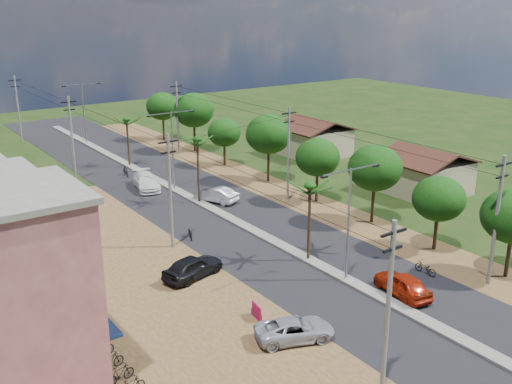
% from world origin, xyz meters
% --- Properties ---
extents(ground, '(160.00, 160.00, 0.00)m').
position_xyz_m(ground, '(0.00, 0.00, 0.00)').
color(ground, black).
rests_on(ground, ground).
extents(road, '(12.00, 110.00, 0.04)m').
position_xyz_m(road, '(0.00, 15.00, 0.02)').
color(road, black).
rests_on(road, ground).
extents(median, '(1.00, 90.00, 0.18)m').
position_xyz_m(median, '(0.00, 18.00, 0.09)').
color(median, '#605E56').
rests_on(median, ground).
extents(dirt_lot_west, '(18.00, 46.00, 0.04)m').
position_xyz_m(dirt_lot_west, '(-15.00, 8.00, 0.02)').
color(dirt_lot_west, '#512F1B').
rests_on(dirt_lot_west, ground).
extents(dirt_shoulder_east, '(5.00, 90.00, 0.03)m').
position_xyz_m(dirt_shoulder_east, '(8.50, 15.00, 0.01)').
color(dirt_shoulder_east, '#512F1B').
rests_on(dirt_shoulder_east, ground).
extents(house_east_near, '(7.60, 7.50, 4.60)m').
position_xyz_m(house_east_near, '(20.00, 10.00, 2.39)').
color(house_east_near, tan).
rests_on(house_east_near, ground).
extents(house_east_far, '(7.60, 7.50, 4.60)m').
position_xyz_m(house_east_far, '(21.00, 28.00, 2.39)').
color(house_east_far, tan).
rests_on(house_east_far, ground).
extents(tree_east_b, '(4.00, 4.00, 5.83)m').
position_xyz_m(tree_east_b, '(9.30, 0.00, 4.11)').
color(tree_east_b, black).
rests_on(tree_east_b, ground).
extents(tree_east_c, '(4.60, 4.60, 6.83)m').
position_xyz_m(tree_east_c, '(9.70, 7.00, 4.86)').
color(tree_east_c, black).
rests_on(tree_east_c, ground).
extents(tree_east_d, '(4.20, 4.20, 6.13)m').
position_xyz_m(tree_east_d, '(9.40, 14.00, 4.34)').
color(tree_east_d, black).
rests_on(tree_east_d, ground).
extents(tree_east_e, '(4.80, 4.80, 7.14)m').
position_xyz_m(tree_east_e, '(9.60, 22.00, 5.09)').
color(tree_east_e, black).
rests_on(tree_east_e, ground).
extents(tree_east_f, '(3.80, 3.80, 5.52)m').
position_xyz_m(tree_east_f, '(9.20, 30.00, 3.89)').
color(tree_east_f, black).
rests_on(tree_east_f, ground).
extents(tree_east_g, '(5.00, 5.00, 7.38)m').
position_xyz_m(tree_east_g, '(9.80, 38.00, 5.24)').
color(tree_east_g, black).
rests_on(tree_east_g, ground).
extents(tree_east_h, '(4.40, 4.40, 6.52)m').
position_xyz_m(tree_east_h, '(9.50, 46.00, 4.64)').
color(tree_east_h, black).
rests_on(tree_east_h, ground).
extents(palm_median_near, '(2.00, 2.00, 6.15)m').
position_xyz_m(palm_median_near, '(0.00, 4.00, 5.54)').
color(palm_median_near, black).
rests_on(palm_median_near, ground).
extents(palm_median_mid, '(2.00, 2.00, 6.55)m').
position_xyz_m(palm_median_mid, '(0.00, 20.00, 5.90)').
color(palm_median_mid, black).
rests_on(palm_median_mid, ground).
extents(palm_median_far, '(2.00, 2.00, 5.85)m').
position_xyz_m(palm_median_far, '(0.00, 36.00, 5.26)').
color(palm_median_far, black).
rests_on(palm_median_far, ground).
extents(streetlight_near, '(5.10, 0.18, 8.00)m').
position_xyz_m(streetlight_near, '(0.00, 0.00, 4.79)').
color(streetlight_near, gray).
rests_on(streetlight_near, ground).
extents(streetlight_mid, '(5.10, 0.18, 8.00)m').
position_xyz_m(streetlight_mid, '(0.00, 25.00, 4.79)').
color(streetlight_mid, gray).
rests_on(streetlight_mid, ground).
extents(streetlight_far, '(5.10, 0.18, 8.00)m').
position_xyz_m(streetlight_far, '(0.00, 50.00, 4.79)').
color(streetlight_far, gray).
rests_on(streetlight_far, ground).
extents(utility_pole_w_a, '(1.60, 0.24, 9.00)m').
position_xyz_m(utility_pole_w_a, '(-7.00, -10.00, 4.76)').
color(utility_pole_w_a, '#605E56').
rests_on(utility_pole_w_a, ground).
extents(utility_pole_w_b, '(1.60, 0.24, 9.00)m').
position_xyz_m(utility_pole_w_b, '(-7.00, 12.00, 4.76)').
color(utility_pole_w_b, '#605E56').
rests_on(utility_pole_w_b, ground).
extents(utility_pole_w_c, '(1.60, 0.24, 9.00)m').
position_xyz_m(utility_pole_w_c, '(-7.00, 34.00, 4.76)').
color(utility_pole_w_c, '#605E56').
rests_on(utility_pole_w_c, ground).
extents(utility_pole_w_d, '(1.60, 0.24, 9.00)m').
position_xyz_m(utility_pole_w_d, '(-7.00, 55.00, 4.76)').
color(utility_pole_w_d, '#605E56').
rests_on(utility_pole_w_d, ground).
extents(utility_pole_e_a, '(1.60, 0.24, 9.00)m').
position_xyz_m(utility_pole_e_a, '(7.50, -6.00, 4.76)').
color(utility_pole_e_a, '#605E56').
rests_on(utility_pole_e_a, ground).
extents(utility_pole_e_b, '(1.60, 0.24, 9.00)m').
position_xyz_m(utility_pole_e_b, '(7.50, 16.00, 4.76)').
color(utility_pole_e_b, '#605E56').
rests_on(utility_pole_e_b, ground).
extents(utility_pole_e_c, '(1.60, 0.24, 9.00)m').
position_xyz_m(utility_pole_e_c, '(7.50, 38.00, 4.76)').
color(utility_pole_e_c, '#605E56').
rests_on(utility_pole_e_c, ground).
extents(car_red_near, '(2.53, 4.68, 1.51)m').
position_xyz_m(car_red_near, '(1.50, -3.70, 0.76)').
color(car_red_near, '#981D08').
rests_on(car_red_near, ground).
extents(car_silver_mid, '(3.02, 4.58, 1.43)m').
position_xyz_m(car_silver_mid, '(1.50, 19.33, 0.71)').
color(car_silver_mid, '#AAADB2').
rests_on(car_silver_mid, ground).
extents(car_white_far, '(3.31, 5.61, 1.53)m').
position_xyz_m(car_white_far, '(-2.17, 26.93, 0.76)').
color(car_white_far, silver).
rests_on(car_white_far, ground).
extents(car_parked_silver, '(4.99, 3.56, 1.26)m').
position_xyz_m(car_parked_silver, '(-7.59, -3.88, 0.63)').
color(car_parked_silver, '#AAADB2').
rests_on(car_parked_silver, ground).
extents(car_parked_dark, '(4.93, 2.94, 1.57)m').
position_xyz_m(car_parked_dark, '(-8.34, 6.43, 0.79)').
color(car_parked_dark, black).
rests_on(car_parked_dark, ground).
extents(moto_rider_east, '(0.68, 1.78, 0.92)m').
position_xyz_m(moto_rider_east, '(5.20, -2.53, 0.46)').
color(moto_rider_east, black).
rests_on(moto_rider_east, ground).
extents(moto_rider_west_a, '(1.28, 1.92, 0.96)m').
position_xyz_m(moto_rider_west_a, '(-5.00, 12.76, 0.48)').
color(moto_rider_west_a, black).
rests_on(moto_rider_west_a, ground).
extents(moto_rider_west_b, '(0.80, 1.95, 1.14)m').
position_xyz_m(moto_rider_west_b, '(-1.99, 32.46, 0.57)').
color(moto_rider_west_b, black).
rests_on(moto_rider_west_b, ground).
extents(roadside_sign, '(0.29, 1.16, 0.97)m').
position_xyz_m(roadside_sign, '(-8.00, -0.71, 0.48)').
color(roadside_sign, maroon).
rests_on(roadside_sign, ground).
extents(parked_scooter_row, '(1.72, 7.29, 1.00)m').
position_xyz_m(parked_scooter_row, '(-17.25, -1.29, 0.50)').
color(parked_scooter_row, black).
rests_on(parked_scooter_row, ground).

